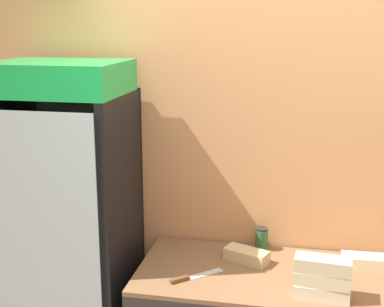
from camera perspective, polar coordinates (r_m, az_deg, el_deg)
wall_back at (r=3.27m, az=11.15°, el=-1.81°), size 5.20×0.10×2.70m
beverage_cooler at (r=3.32m, az=-12.52°, el=-6.40°), size 0.71×0.65×2.02m
sandwich_stack_bottom at (r=2.84m, az=13.61°, el=-14.08°), size 0.28×0.12×0.07m
sandwich_stack_middle at (r=2.81m, az=13.70°, el=-12.78°), size 0.28×0.13×0.07m
sandwich_stack_top at (r=2.78m, az=13.78°, el=-11.45°), size 0.28×0.14×0.07m
sandwich_flat_left at (r=3.24m, az=17.95°, el=-10.84°), size 0.26×0.13×0.06m
sandwich_flat_right at (r=3.16m, az=5.83°, el=-10.78°), size 0.28×0.20×0.07m
chefs_knife at (r=2.96m, az=-0.28°, el=-13.08°), size 0.26×0.24×0.02m
condiment_jar at (r=3.31m, az=7.42°, el=-9.02°), size 0.08×0.08×0.14m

